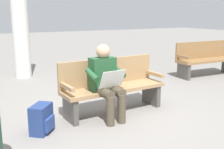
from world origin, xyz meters
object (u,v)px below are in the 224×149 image
bench_far (206,58)px  bench_near (112,85)px  person_seated (106,80)px  support_pillar (20,18)px  backpack (42,119)px

bench_far → bench_near: bearing=21.9°
bench_near → person_seated: 0.38m
bench_near → support_pillar: size_ratio=0.60×
bench_near → support_pillar: bearing=-80.2°
bench_near → person_seated: person_seated is taller
person_seated → backpack: size_ratio=2.86×
bench_far → backpack: bearing=20.2°
support_pillar → bench_far: bearing=154.3°
person_seated → backpack: 1.13m
person_seated → backpack: (1.05, 0.06, -0.43)m
person_seated → support_pillar: bearing=-84.7°
person_seated → bench_far: bearing=-161.6°
backpack → person_seated: bearing=-176.9°
backpack → bench_far: size_ratio=0.23×
backpack → bench_far: bearing=-161.9°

